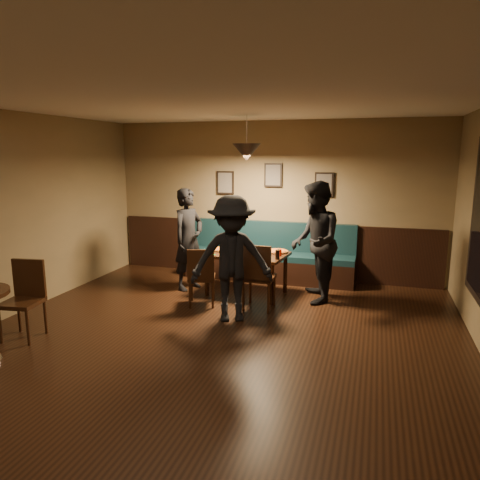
{
  "coord_description": "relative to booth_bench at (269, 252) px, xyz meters",
  "views": [
    {
      "loc": [
        1.78,
        -4.38,
        2.23
      ],
      "look_at": [
        -0.15,
        1.93,
        0.95
      ],
      "focal_mm": 33.52,
      "sensor_mm": 36.0,
      "label": 1
    }
  ],
  "objects": [
    {
      "name": "diner_left",
      "position": [
        -1.14,
        -0.91,
        0.34
      ],
      "size": [
        0.59,
        0.71,
        1.68
      ],
      "primitive_type": "imported",
      "rotation": [
        0.0,
        0.0,
        1.21
      ],
      "color": "black",
      "rests_on": "floor"
    },
    {
      "name": "picture_center",
      "position": [
        0.0,
        0.27,
        1.35
      ],
      "size": [
        0.32,
        0.04,
        0.42
      ],
      "primitive_type": "cube",
      "color": "black",
      "rests_on": "wall_back"
    },
    {
      "name": "pizza_c",
      "position": [
        0.31,
        -0.72,
        0.19
      ],
      "size": [
        0.45,
        0.45,
        0.04
      ],
      "primitive_type": "cylinder",
      "rotation": [
        0.0,
        0.0,
        -0.43
      ],
      "color": "orange",
      "rests_on": "dining_table"
    },
    {
      "name": "napkin_b",
      "position": [
        -0.67,
        -1.21,
        0.17
      ],
      "size": [
        0.19,
        0.19,
        0.01
      ],
      "primitive_type": "cube",
      "rotation": [
        0.0,
        0.0,
        -0.3
      ],
      "color": "#1D6C24",
      "rests_on": "dining_table"
    },
    {
      "name": "chair_near_left",
      "position": [
        -0.64,
        -1.61,
        -0.06
      ],
      "size": [
        0.49,
        0.49,
        0.88
      ],
      "primitive_type": null,
      "rotation": [
        0.0,
        0.0,
        0.31
      ],
      "color": "black",
      "rests_on": "floor"
    },
    {
      "name": "wainscot",
      "position": [
        0.0,
        0.27,
        0.0
      ],
      "size": [
        5.88,
        0.06,
        1.0
      ],
      "primitive_type": "cube",
      "color": "black",
      "rests_on": "ground"
    },
    {
      "name": "pendant_lamp",
      "position": [
        -0.15,
        -0.92,
        1.75
      ],
      "size": [
        0.44,
        0.44,
        0.25
      ],
      "primitive_type": "cone",
      "rotation": [
        3.14,
        0.0,
        0.0
      ],
      "color": "black",
      "rests_on": "ceiling"
    },
    {
      "name": "napkin_a",
      "position": [
        -0.7,
        -0.68,
        0.17
      ],
      "size": [
        0.16,
        0.16,
        0.01
      ],
      "primitive_type": "cube",
      "rotation": [
        0.0,
        0.0,
        -0.02
      ],
      "color": "#20793B",
      "rests_on": "dining_table"
    },
    {
      "name": "picture_right",
      "position": [
        0.9,
        0.27,
        1.2
      ],
      "size": [
        0.32,
        0.04,
        0.42
      ],
      "primitive_type": "cube",
      "color": "black",
      "rests_on": "wall_back"
    },
    {
      "name": "pizza_a",
      "position": [
        -0.6,
        -0.84,
        0.19
      ],
      "size": [
        0.43,
        0.43,
        0.04
      ],
      "primitive_type": "cylinder",
      "rotation": [
        0.0,
        0.0,
        0.38
      ],
      "color": "orange",
      "rests_on": "dining_table"
    },
    {
      "name": "soda_glass",
      "position": [
        0.41,
        -1.18,
        0.24
      ],
      "size": [
        0.08,
        0.08,
        0.14
      ],
      "primitive_type": "cylinder",
      "rotation": [
        0.0,
        0.0,
        -0.22
      ],
      "color": "black",
      "rests_on": "dining_table"
    },
    {
      "name": "cafe_chair_far",
      "position": [
        -2.26,
        -3.41,
        -0.02
      ],
      "size": [
        0.48,
        0.48,
        0.95
      ],
      "primitive_type": null,
      "rotation": [
        0.0,
        0.0,
        3.29
      ],
      "color": "black",
      "rests_on": "floor"
    },
    {
      "name": "diner_front",
      "position": [
        -0.02,
        -2.07,
        0.35
      ],
      "size": [
        1.25,
        1.0,
        1.69
      ],
      "primitive_type": "imported",
      "rotation": [
        0.0,
        0.0,
        0.39
      ],
      "color": "black",
      "rests_on": "floor"
    },
    {
      "name": "dining_table",
      "position": [
        -0.15,
        -0.92,
        -0.16
      ],
      "size": [
        1.34,
        0.95,
        0.67
      ],
      "primitive_type": "cube",
      "rotation": [
        0.0,
        0.0,
        -0.12
      ],
      "color": "black",
      "rests_on": "floor"
    },
    {
      "name": "picture_left",
      "position": [
        -0.9,
        0.27,
        1.2
      ],
      "size": [
        0.32,
        0.04,
        0.42
      ],
      "primitive_type": "cube",
      "color": "black",
      "rests_on": "wall_back"
    },
    {
      "name": "floor",
      "position": [
        0.0,
        -3.2,
        -0.5
      ],
      "size": [
        7.0,
        7.0,
        0.0
      ],
      "primitive_type": "plane",
      "color": "black",
      "rests_on": "ground"
    },
    {
      "name": "wall_back",
      "position": [
        0.0,
        0.3,
        0.9
      ],
      "size": [
        6.0,
        0.0,
        6.0
      ],
      "primitive_type": "plane",
      "rotation": [
        1.57,
        0.0,
        0.0
      ],
      "color": "#8C704F",
      "rests_on": "ground"
    },
    {
      "name": "diner_right",
      "position": [
        0.93,
        -0.94,
        0.42
      ],
      "size": [
        0.87,
        1.02,
        1.83
      ],
      "primitive_type": "imported",
      "rotation": [
        0.0,
        0.0,
        -1.35
      ],
      "color": "black",
      "rests_on": "floor"
    },
    {
      "name": "pizza_b",
      "position": [
        -0.14,
        -1.11,
        0.19
      ],
      "size": [
        0.43,
        0.43,
        0.04
      ],
      "primitive_type": "cylinder",
      "rotation": [
        0.0,
        0.0,
        -0.11
      ],
      "color": "orange",
      "rests_on": "dining_table"
    },
    {
      "name": "cutlery_set",
      "position": [
        -0.2,
        -1.26,
        0.17
      ],
      "size": [
        0.16,
        0.08,
        0.0
      ],
      "primitive_type": "cube",
      "rotation": [
        0.0,
        0.0,
        1.97
      ],
      "color": "silver",
      "rests_on": "dining_table"
    },
    {
      "name": "ceiling",
      "position": [
        0.0,
        -3.2,
        2.3
      ],
      "size": [
        7.0,
        7.0,
        0.0
      ],
      "primitive_type": "plane",
      "rotation": [
        3.14,
        0.0,
        0.0
      ],
      "color": "silver",
      "rests_on": "ground"
    },
    {
      "name": "booth_bench",
      "position": [
        0.0,
        0.0,
        0.0
      ],
      "size": [
        3.0,
        0.6,
        1.0
      ],
      "primitive_type": null,
      "color": "#0F232D",
      "rests_on": "ground"
    },
    {
      "name": "chair_near_right",
      "position": [
        0.22,
        -1.52,
        -0.01
      ],
      "size": [
        0.43,
        0.43,
        0.97
      ],
      "primitive_type": null,
      "rotation": [
        0.0,
        0.0,
        0.0
      ],
      "color": "black",
      "rests_on": "floor"
    },
    {
      "name": "tabasco_bottle",
      "position": [
        0.41,
        -0.96,
        0.24
      ],
      "size": [
        0.03,
        0.03,
        0.13
      ],
      "primitive_type": "cylinder",
      "rotation": [
        0.0,
        0.0,
        0.03
      ],
      "color": "#8D1004",
      "rests_on": "dining_table"
    }
  ]
}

